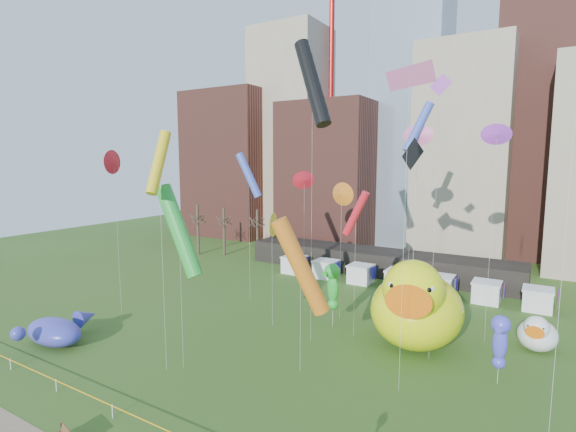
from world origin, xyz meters
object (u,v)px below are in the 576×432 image
Objects in this scene: small_duck at (537,334)px; whale_inflatable at (56,330)px; big_duck at (416,306)px; seahorse_purple at (500,338)px; seahorse_green at (333,283)px.

small_duck is 40.98m from whale_inflatable.
small_duck is (8.90, 4.78, -2.23)m from big_duck.
small_duck is 0.57× the size of whale_inflatable.
small_duck reaches higher than whale_inflatable.
seahorse_purple is 35.82m from whale_inflatable.
seahorse_purple is (-2.22, -7.67, 1.97)m from small_duck.
seahorse_green is (-8.09, 0.86, 0.59)m from big_duck.
seahorse_green reaches higher than whale_inflatable.
small_duck is 0.86× the size of seahorse_purple.
small_duck is 0.71× the size of seahorse_green.
big_duck is 2.52× the size of small_duck.
big_duck is 7.28m from seahorse_purple.
big_duck is 2.17× the size of seahorse_purple.
seahorse_green is 1.21× the size of seahorse_purple.
whale_inflatable is (-35.79, -19.96, -0.30)m from small_duck.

